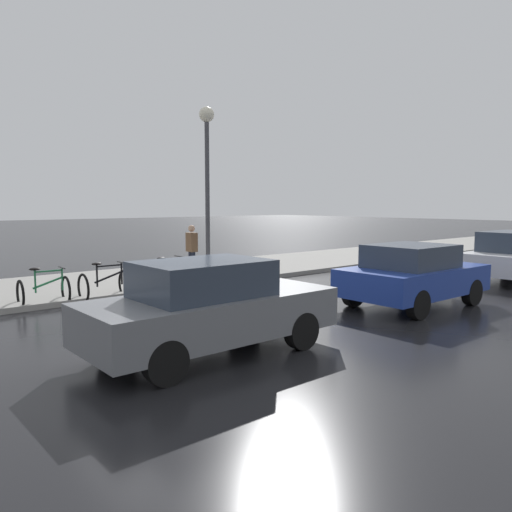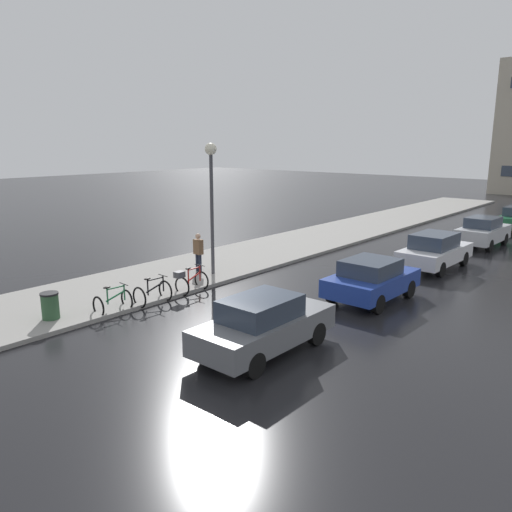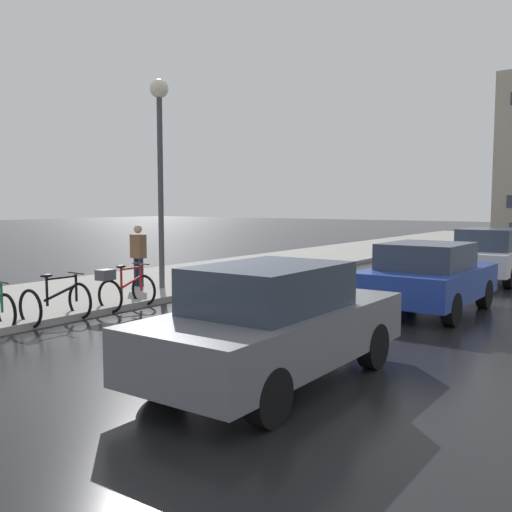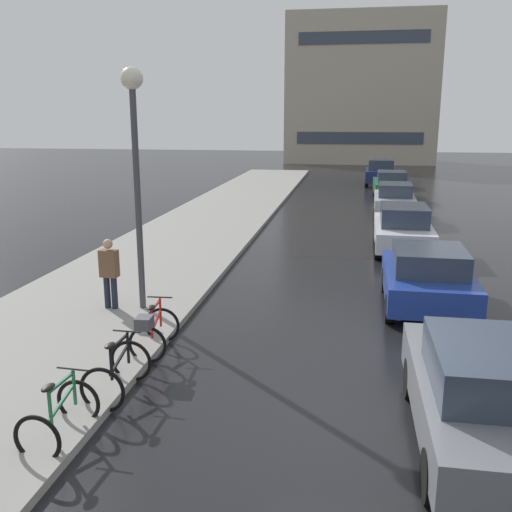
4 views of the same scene
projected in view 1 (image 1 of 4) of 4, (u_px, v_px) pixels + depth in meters
name	position (u px, v px, depth m)	size (l,w,h in m)	color
ground_plane	(154.00, 334.00, 9.44)	(140.00, 140.00, 0.00)	black
sidewalk_kerb	(299.00, 262.00, 20.43)	(4.80, 60.00, 0.14)	gray
bicycle_nearest	(44.00, 290.00, 11.91)	(0.75, 1.13, 0.95)	black
bicycle_second	(105.00, 285.00, 12.63)	(0.77, 1.17, 0.99)	black
bicycle_third	(163.00, 275.00, 13.68)	(0.79, 1.37, 1.00)	black
car_grey	(209.00, 307.00, 8.08)	(1.77, 4.22, 1.55)	slate
car_blue	(413.00, 275.00, 11.91)	(2.01, 3.76, 1.49)	navy
pedestrian	(192.00, 248.00, 16.30)	(0.42, 0.27, 1.76)	#1E2333
streetlamp	(207.00, 157.00, 15.57)	(0.47, 0.47, 5.44)	#424247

